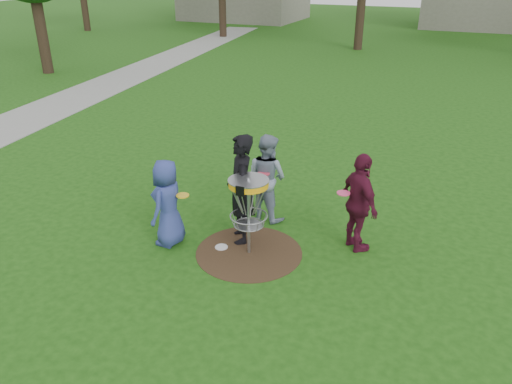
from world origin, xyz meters
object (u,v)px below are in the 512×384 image
at_px(disc_golf_basket, 249,198).
at_px(player_black, 241,189).
at_px(player_maroon, 359,203).
at_px(player_blue, 168,203).
at_px(player_grey, 267,177).

bearing_deg(disc_golf_basket, player_black, 130.35).
xyz_separation_m(player_black, player_maroon, (1.92, 0.49, -0.11)).
height_order(player_blue, player_maroon, player_maroon).
distance_m(player_black, player_maroon, 1.99).
xyz_separation_m(player_grey, disc_golf_basket, (0.22, -1.33, 0.19)).
relative_size(player_maroon, disc_golf_basket, 1.24).
bearing_deg(player_blue, player_black, 118.02).
bearing_deg(player_black, disc_golf_basket, 10.41).
distance_m(player_blue, player_maroon, 3.20).
height_order(player_grey, disc_golf_basket, player_grey).
height_order(player_grey, player_maroon, player_maroon).
bearing_deg(player_grey, player_blue, 72.22).
height_order(player_maroon, disc_golf_basket, player_maroon).
bearing_deg(player_blue, player_maroon, 109.14).
xyz_separation_m(player_black, disc_golf_basket, (0.31, -0.36, 0.05)).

